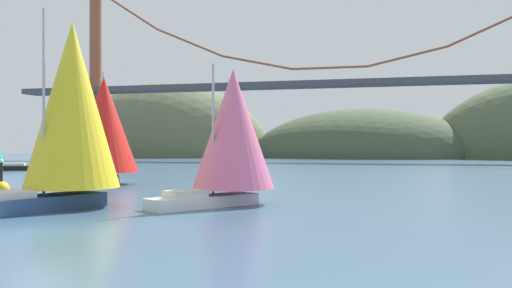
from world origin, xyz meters
The scene contains 8 objects.
ground_plane centered at (0.00, 0.00, 0.00)m, with size 360.00×360.00×0.00m, color #385670.
headland_left centered at (-55.00, 135.00, 0.00)m, with size 65.57×44.00×45.22m, color #5B6647.
headland_center centered at (5.00, 135.00, 0.00)m, with size 64.59×44.00×27.36m, color #425138.
suspension_bridge centered at (0.00, 95.00, 17.91)m, with size 145.99×6.00×40.44m.
sailboat_yellow_sail centered at (-3.71, 7.19, 5.27)m, with size 6.54×9.80×10.47m.
sailboat_pink_spinnaker centered at (4.32, 10.92, 4.15)m, with size 6.97×8.24×7.91m.
sailboat_red_spinnaker centered at (-11.17, 23.53, 4.95)m, with size 8.52×10.15×9.95m.
channel_buoy centered at (-13.48, 13.70, 0.37)m, with size 1.10×1.10×2.64m.
Camera 1 is at (13.36, -18.55, 3.36)m, focal length 37.89 mm.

